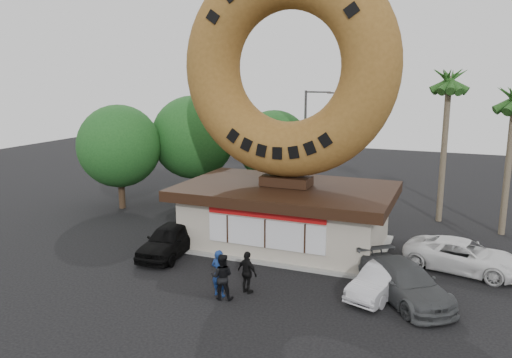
{
  "coord_description": "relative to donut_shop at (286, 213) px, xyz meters",
  "views": [
    {
      "loc": [
        8.3,
        -18.52,
        9.0
      ],
      "look_at": [
        -0.92,
        4.0,
        3.96
      ],
      "focal_mm": 35.0,
      "sensor_mm": 36.0,
      "label": 1
    }
  ],
  "objects": [
    {
      "name": "ground",
      "position": [
        0.0,
        -5.98,
        -1.77
      ],
      "size": [
        90.0,
        90.0,
        0.0
      ],
      "primitive_type": "plane",
      "color": "black",
      "rests_on": "ground"
    },
    {
      "name": "tree_mid",
      "position": [
        -4.0,
        9.02,
        2.25
      ],
      "size": [
        5.2,
        5.2,
        6.63
      ],
      "color": "#473321",
      "rests_on": "ground"
    },
    {
      "name": "car_white",
      "position": [
        8.92,
        -0.35,
        -1.03
      ],
      "size": [
        5.7,
        3.51,
        1.48
      ],
      "primitive_type": "imported",
      "rotation": [
        0.0,
        0.0,
        1.36
      ],
      "color": "white",
      "rests_on": "ground"
    },
    {
      "name": "tree_far",
      "position": [
        -13.0,
        3.02,
        2.56
      ],
      "size": [
        5.6,
        5.6,
        7.14
      ],
      "color": "#473321",
      "rests_on": "ground"
    },
    {
      "name": "person_left",
      "position": [
        -0.46,
        -7.12,
        -0.77
      ],
      "size": [
        0.79,
        0.57,
        2.0
      ],
      "primitive_type": "imported",
      "rotation": [
        0.0,
        0.0,
        3.01
      ],
      "color": "navy",
      "rests_on": "ground"
    },
    {
      "name": "person_right",
      "position": [
        0.51,
        -6.42,
        -0.85
      ],
      "size": [
        1.16,
        0.82,
        1.83
      ],
      "primitive_type": "imported",
      "rotation": [
        0.0,
        0.0,
        2.75
      ],
      "color": "black",
      "rests_on": "ground"
    },
    {
      "name": "palm_near",
      "position": [
        7.5,
        8.02,
        6.65
      ],
      "size": [
        2.6,
        2.6,
        9.75
      ],
      "color": "#726651",
      "rests_on": "ground"
    },
    {
      "name": "car_grey",
      "position": [
        6.7,
        -4.53,
        -1.02
      ],
      "size": [
        4.84,
        5.34,
        1.5
      ],
      "primitive_type": "imported",
      "rotation": [
        0.0,
        0.0,
        0.67
      ],
      "color": "#4C4E50",
      "rests_on": "ground"
    },
    {
      "name": "tree_west",
      "position": [
        -9.5,
        7.02,
        2.87
      ],
      "size": [
        6.0,
        6.0,
        7.65
      ],
      "color": "#473321",
      "rests_on": "ground"
    },
    {
      "name": "street_lamp",
      "position": [
        -1.86,
        10.02,
        2.72
      ],
      "size": [
        2.11,
        0.2,
        8.0
      ],
      "color": "#59595E",
      "rests_on": "ground"
    },
    {
      "name": "car_black",
      "position": [
        -5.0,
        -3.7,
        -0.97
      ],
      "size": [
        2.32,
        4.84,
        1.6
      ],
      "primitive_type": "imported",
      "rotation": [
        0.0,
        0.0,
        0.09
      ],
      "color": "black",
      "rests_on": "ground"
    },
    {
      "name": "person_center",
      "position": [
        -0.23,
        -7.34,
        -0.8
      ],
      "size": [
        1.1,
        0.95,
        1.93
      ],
      "primitive_type": "imported",
      "rotation": [
        0.0,
        0.0,
        3.41
      ],
      "color": "black",
      "rests_on": "ground"
    },
    {
      "name": "car_silver",
      "position": [
        5.75,
        -4.56,
        -1.12
      ],
      "size": [
        2.53,
        4.16,
        1.29
      ],
      "primitive_type": "imported",
      "rotation": [
        0.0,
        0.0,
        -0.32
      ],
      "color": "#BBBBC1",
      "rests_on": "ground"
    },
    {
      "name": "giant_donut",
      "position": [
        0.0,
        0.02,
        7.69
      ],
      "size": [
        11.31,
        2.88,
        11.31
      ],
      "primitive_type": "torus",
      "rotation": [
        1.57,
        0.0,
        0.0
      ],
      "color": "olive",
      "rests_on": "donut_shop"
    },
    {
      "name": "donut_shop",
      "position": [
        0.0,
        0.0,
        0.0
      ],
      "size": [
        11.2,
        7.2,
        3.8
      ],
      "color": "#BAAF9E",
      "rests_on": "ground"
    }
  ]
}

